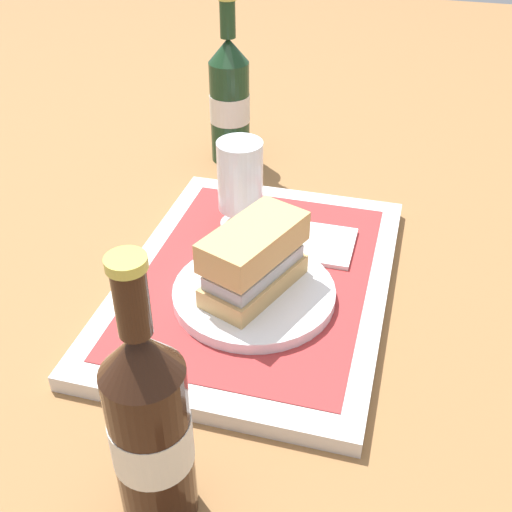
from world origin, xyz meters
name	(u,v)px	position (x,y,z in m)	size (l,w,h in m)	color
ground_plane	(256,288)	(0.00, 0.00, 0.00)	(3.00, 3.00, 0.00)	olive
tray	(256,282)	(0.00, 0.00, 0.01)	(0.44, 0.32, 0.02)	silver
placemat	(256,275)	(0.00, 0.00, 0.02)	(0.38, 0.27, 0.00)	#9E2D2D
plate	(254,293)	(-0.04, -0.01, 0.03)	(0.19, 0.19, 0.01)	white
sandwich	(256,257)	(-0.04, -0.01, 0.08)	(0.14, 0.11, 0.08)	tan
beer_glass	(240,182)	(0.10, 0.05, 0.09)	(0.06, 0.06, 0.12)	silver
napkin_folded	(327,245)	(0.08, -0.07, 0.02)	(0.09, 0.07, 0.01)	white
beer_bottle	(230,100)	(0.33, 0.13, 0.10)	(0.07, 0.07, 0.27)	#19381E
second_bottle	(154,428)	(-0.31, 0.00, 0.10)	(0.07, 0.07, 0.27)	black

